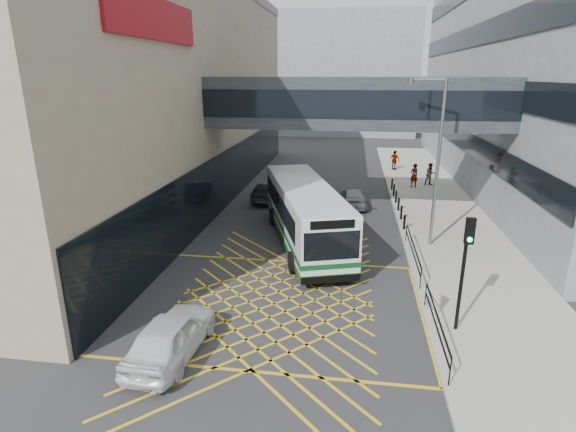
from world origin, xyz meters
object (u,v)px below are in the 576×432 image
at_px(street_lamp, 435,154).
at_px(pedestrian_c, 395,160).
at_px(litter_bin, 435,300).
at_px(car_silver, 353,197).
at_px(bus, 304,212).
at_px(car_white, 171,335).
at_px(car_dark, 269,192).
at_px(pedestrian_a, 414,175).
at_px(traffic_light, 465,259).
at_px(pedestrian_b, 430,174).

height_order(street_lamp, pedestrian_c, street_lamp).
bearing_deg(litter_bin, car_silver, 102.50).
bearing_deg(pedestrian_c, bus, 108.70).
bearing_deg(pedestrian_c, car_white, 109.35).
distance_m(litter_bin, pedestrian_c, 27.98).
bearing_deg(car_dark, car_white, 99.07).
bearing_deg(car_white, pedestrian_a, -109.96).
height_order(car_dark, traffic_light, traffic_light).
bearing_deg(traffic_light, pedestrian_c, 89.18).
bearing_deg(street_lamp, pedestrian_a, 105.92).
bearing_deg(traffic_light, car_white, -165.32).
xyz_separation_m(bus, car_white, (-3.25, -11.38, -1.02)).
bearing_deg(car_white, street_lamp, -127.08).
xyz_separation_m(car_dark, street_lamp, (10.39, -7.89, 4.51)).
distance_m(car_white, litter_bin, 10.13).
height_order(car_white, pedestrian_a, pedestrian_a).
bearing_deg(bus, litter_bin, -67.99).
relative_size(car_dark, pedestrian_c, 2.29).
relative_size(car_white, pedestrian_a, 2.48).
distance_m(car_white, traffic_light, 10.46).
xyz_separation_m(car_dark, pedestrian_c, (10.22, 12.46, 0.43)).
xyz_separation_m(street_lamp, pedestrian_a, (0.84, 13.35, -4.04)).
relative_size(traffic_light, street_lamp, 0.50).
xyz_separation_m(car_dark, pedestrian_a, (11.23, 5.46, 0.47)).
height_order(car_white, car_dark, car_white).
relative_size(street_lamp, pedestrian_a, 4.49).
bearing_deg(bus, street_lamp, -14.63).
relative_size(car_silver, litter_bin, 4.87).
height_order(litter_bin, pedestrian_a, pedestrian_a).
distance_m(car_white, street_lamp, 16.07).
height_order(car_silver, pedestrian_c, pedestrian_c).
xyz_separation_m(car_white, pedestrian_c, (9.88, 32.08, 0.33)).
relative_size(bus, car_dark, 2.84).
xyz_separation_m(traffic_light, street_lamp, (0.20, 9.01, 2.17)).
bearing_deg(bus, traffic_light, -70.26).
distance_m(car_dark, traffic_light, 19.87).
distance_m(bus, pedestrian_b, 17.19).
bearing_deg(pedestrian_b, car_silver, -147.89).
bearing_deg(pedestrian_c, street_lamp, 126.96).
relative_size(car_dark, traffic_light, 0.98).
bearing_deg(car_dark, traffic_light, 129.17).
distance_m(street_lamp, pedestrian_a, 13.97).
relative_size(car_white, car_dark, 1.13).
xyz_separation_m(car_silver, pedestrian_b, (6.42, 6.78, 0.42)).
xyz_separation_m(car_white, car_silver, (5.92, 19.16, -0.10)).
bearing_deg(car_silver, litter_bin, 96.06).
distance_m(bus, pedestrian_c, 21.75).
relative_size(bus, car_silver, 2.82).
bearing_deg(pedestrian_b, street_lamp, -113.61).
height_order(car_silver, litter_bin, car_silver).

